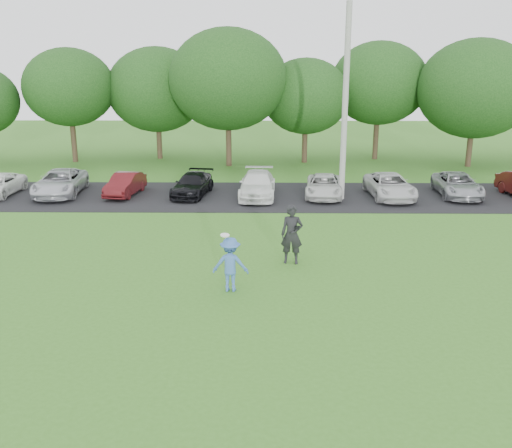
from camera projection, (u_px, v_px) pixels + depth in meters
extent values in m
plane|color=#3A7220|center=(254.00, 301.00, 16.38)|extent=(100.00, 100.00, 0.00)
cube|color=black|center=(258.00, 196.00, 28.86)|extent=(32.00, 6.50, 0.03)
cylinder|color=#9D9C97|center=(345.00, 105.00, 26.99)|extent=(0.28, 0.28, 9.24)
imported|color=#3D67AC|center=(230.00, 264.00, 16.92)|extent=(1.11, 0.68, 1.66)
cylinder|color=white|center=(225.00, 235.00, 16.59)|extent=(0.27, 0.27, 0.08)
imported|color=black|center=(292.00, 234.00, 19.19)|extent=(0.79, 0.57, 2.03)
cube|color=black|center=(298.00, 228.00, 18.93)|extent=(0.15, 0.12, 0.10)
imported|color=silver|center=(60.00, 182.00, 28.98)|extent=(2.41, 4.64, 1.25)
imported|color=#521115|center=(125.00, 184.00, 28.92)|extent=(1.61, 3.49, 1.11)
imported|color=black|center=(193.00, 184.00, 28.88)|extent=(2.11, 3.98, 1.10)
imported|color=white|center=(257.00, 185.00, 28.52)|extent=(1.88, 4.32, 1.24)
imported|color=silver|center=(324.00, 186.00, 28.62)|extent=(2.23, 4.06, 1.08)
imported|color=silver|center=(390.00, 186.00, 28.40)|extent=(2.17, 4.32, 1.17)
imported|color=#A2A4A9|center=(458.00, 185.00, 28.71)|extent=(2.11, 4.21, 1.15)
cylinder|color=#38281C|center=(74.00, 142.00, 38.25)|extent=(0.36, 0.36, 2.70)
ellipsoid|color=#214C19|center=(69.00, 87.00, 37.25)|extent=(5.94, 5.94, 5.05)
cylinder|color=#38281C|center=(159.00, 143.00, 39.59)|extent=(0.36, 0.36, 2.20)
ellipsoid|color=#214C19|center=(157.00, 90.00, 38.59)|extent=(6.68, 6.68, 5.68)
cylinder|color=#38281C|center=(229.00, 145.00, 36.77)|extent=(0.36, 0.36, 2.70)
ellipsoid|color=#214C19|center=(228.00, 79.00, 35.62)|extent=(7.42, 7.42, 6.31)
cylinder|color=#38281C|center=(305.00, 146.00, 38.12)|extent=(0.36, 0.36, 2.20)
ellipsoid|color=#214C19|center=(306.00, 96.00, 37.21)|extent=(5.76, 5.76, 4.90)
cylinder|color=#38281C|center=(376.00, 140.00, 39.33)|extent=(0.36, 0.36, 2.70)
ellipsoid|color=#214C19|center=(379.00, 83.00, 38.28)|extent=(6.50, 6.50, 5.53)
cylinder|color=#38281C|center=(469.00, 149.00, 36.64)|extent=(0.36, 0.36, 2.20)
ellipsoid|color=#214C19|center=(476.00, 89.00, 35.58)|extent=(7.24, 7.24, 6.15)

